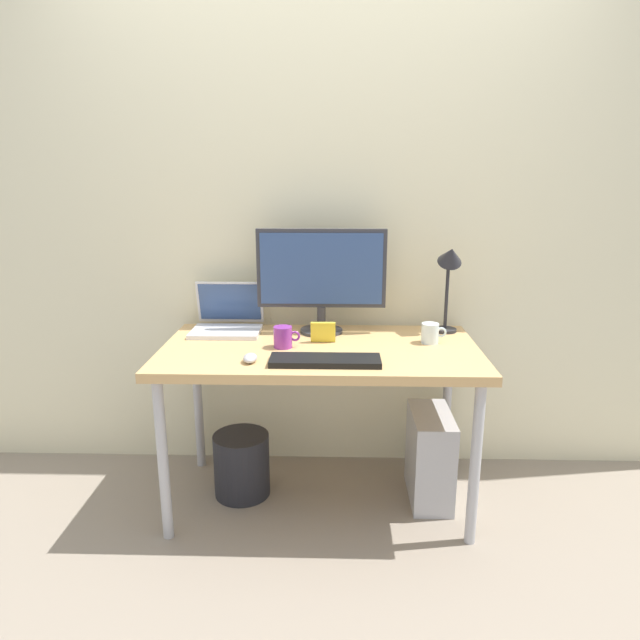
{
  "coord_description": "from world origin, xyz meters",
  "views": [
    {
      "loc": [
        0.06,
        -2.35,
        1.48
      ],
      "look_at": [
        0.0,
        0.0,
        0.87
      ],
      "focal_mm": 31.75,
      "sensor_mm": 36.0,
      "label": 1
    }
  ],
  "objects_px": {
    "photo_frame": "(323,332)",
    "computer_tower": "(430,456)",
    "glass_cup": "(430,333)",
    "coffee_mug": "(283,337)",
    "desk": "(320,361)",
    "wastebasket": "(242,464)",
    "desk_lamp": "(450,269)",
    "monitor": "(322,274)",
    "keyboard": "(325,360)",
    "mouse": "(250,358)",
    "laptop": "(228,319)"
  },
  "relations": [
    {
      "from": "desk",
      "to": "wastebasket",
      "type": "distance_m",
      "value": 0.65
    },
    {
      "from": "coffee_mug",
      "to": "computer_tower",
      "type": "distance_m",
      "value": 0.89
    },
    {
      "from": "coffee_mug",
      "to": "wastebasket",
      "type": "xyz_separation_m",
      "value": [
        -0.21,
        0.05,
        -0.64
      ]
    },
    {
      "from": "laptop",
      "to": "computer_tower",
      "type": "height_order",
      "value": "laptop"
    },
    {
      "from": "laptop",
      "to": "photo_frame",
      "type": "bearing_deg",
      "value": -21.43
    },
    {
      "from": "monitor",
      "to": "desk",
      "type": "bearing_deg",
      "value": -91.2
    },
    {
      "from": "coffee_mug",
      "to": "laptop",
      "type": "bearing_deg",
      "value": 138.08
    },
    {
      "from": "keyboard",
      "to": "glass_cup",
      "type": "distance_m",
      "value": 0.55
    },
    {
      "from": "desk_lamp",
      "to": "computer_tower",
      "type": "bearing_deg",
      "value": -112.22
    },
    {
      "from": "mouse",
      "to": "wastebasket",
      "type": "height_order",
      "value": "mouse"
    },
    {
      "from": "photo_frame",
      "to": "computer_tower",
      "type": "bearing_deg",
      "value": -3.78
    },
    {
      "from": "photo_frame",
      "to": "desk",
      "type": "bearing_deg",
      "value": -100.24
    },
    {
      "from": "laptop",
      "to": "wastebasket",
      "type": "bearing_deg",
      "value": -69.33
    },
    {
      "from": "desk",
      "to": "keyboard",
      "type": "relative_size",
      "value": 3.12
    },
    {
      "from": "mouse",
      "to": "computer_tower",
      "type": "xyz_separation_m",
      "value": [
        0.78,
        0.24,
        -0.55
      ]
    },
    {
      "from": "wastebasket",
      "to": "mouse",
      "type": "bearing_deg",
      "value": -69.06
    },
    {
      "from": "desk",
      "to": "desk_lamp",
      "type": "height_order",
      "value": "desk_lamp"
    },
    {
      "from": "coffee_mug",
      "to": "glass_cup",
      "type": "height_order",
      "value": "coffee_mug"
    },
    {
      "from": "glass_cup",
      "to": "coffee_mug",
      "type": "bearing_deg",
      "value": -172.59
    },
    {
      "from": "laptop",
      "to": "keyboard",
      "type": "height_order",
      "value": "laptop"
    },
    {
      "from": "coffee_mug",
      "to": "mouse",
      "type": "bearing_deg",
      "value": -120.24
    },
    {
      "from": "keyboard",
      "to": "coffee_mug",
      "type": "distance_m",
      "value": 0.28
    },
    {
      "from": "desk_lamp",
      "to": "mouse",
      "type": "height_order",
      "value": "desk_lamp"
    },
    {
      "from": "desk_lamp",
      "to": "keyboard",
      "type": "height_order",
      "value": "desk_lamp"
    },
    {
      "from": "laptop",
      "to": "desk_lamp",
      "type": "bearing_deg",
      "value": -0.95
    },
    {
      "from": "photo_frame",
      "to": "computer_tower",
      "type": "xyz_separation_m",
      "value": [
        0.5,
        -0.03,
        -0.58
      ]
    },
    {
      "from": "glass_cup",
      "to": "photo_frame",
      "type": "height_order",
      "value": "photo_frame"
    },
    {
      "from": "keyboard",
      "to": "coffee_mug",
      "type": "height_order",
      "value": "coffee_mug"
    },
    {
      "from": "laptop",
      "to": "keyboard",
      "type": "relative_size",
      "value": 0.73
    },
    {
      "from": "laptop",
      "to": "monitor",
      "type": "bearing_deg",
      "value": -2.25
    },
    {
      "from": "monitor",
      "to": "coffee_mug",
      "type": "distance_m",
      "value": 0.37
    },
    {
      "from": "keyboard",
      "to": "wastebasket",
      "type": "distance_m",
      "value": 0.77
    },
    {
      "from": "monitor",
      "to": "desk_lamp",
      "type": "distance_m",
      "value": 0.58
    },
    {
      "from": "desk_lamp",
      "to": "wastebasket",
      "type": "xyz_separation_m",
      "value": [
        -0.96,
        -0.19,
        -0.9
      ]
    },
    {
      "from": "desk",
      "to": "wastebasket",
      "type": "height_order",
      "value": "desk"
    },
    {
      "from": "mouse",
      "to": "computer_tower",
      "type": "height_order",
      "value": "mouse"
    },
    {
      "from": "desk",
      "to": "computer_tower",
      "type": "xyz_separation_m",
      "value": [
        0.51,
        0.03,
        -0.47
      ]
    },
    {
      "from": "monitor",
      "to": "mouse",
      "type": "xyz_separation_m",
      "value": [
        -0.28,
        -0.44,
        -0.26
      ]
    },
    {
      "from": "monitor",
      "to": "mouse",
      "type": "bearing_deg",
      "value": -122.32
    },
    {
      "from": "glass_cup",
      "to": "computer_tower",
      "type": "xyz_separation_m",
      "value": [
        0.02,
        -0.04,
        -0.58
      ]
    },
    {
      "from": "mouse",
      "to": "desk",
      "type": "bearing_deg",
      "value": 37.78
    },
    {
      "from": "monitor",
      "to": "mouse",
      "type": "relative_size",
      "value": 6.62
    },
    {
      "from": "desk",
      "to": "monitor",
      "type": "relative_size",
      "value": 2.31
    },
    {
      "from": "mouse",
      "to": "coffee_mug",
      "type": "xyz_separation_m",
      "value": [
        0.12,
        0.2,
        0.03
      ]
    },
    {
      "from": "desk",
      "to": "desk_lamp",
      "type": "relative_size",
      "value": 3.17
    },
    {
      "from": "desk",
      "to": "mouse",
      "type": "height_order",
      "value": "mouse"
    },
    {
      "from": "keyboard",
      "to": "glass_cup",
      "type": "bearing_deg",
      "value": 32.2
    },
    {
      "from": "monitor",
      "to": "wastebasket",
      "type": "xyz_separation_m",
      "value": [
        -0.37,
        -0.19,
        -0.88
      ]
    },
    {
      "from": "monitor",
      "to": "wastebasket",
      "type": "distance_m",
      "value": 0.97
    },
    {
      "from": "computer_tower",
      "to": "keyboard",
      "type": "bearing_deg",
      "value": -152.26
    }
  ]
}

